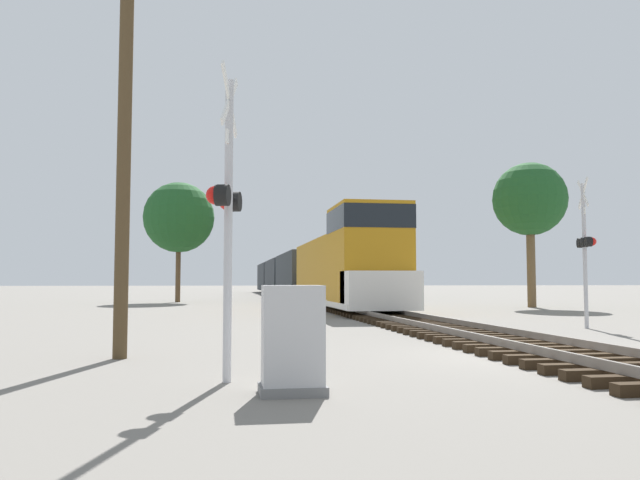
# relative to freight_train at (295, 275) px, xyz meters

# --- Properties ---
(ground_plane) EXTENTS (400.00, 400.00, 0.00)m
(ground_plane) POSITION_rel_freight_train_xyz_m (0.00, -41.85, -1.94)
(ground_plane) COLOR slate
(rail_track_bed) EXTENTS (2.60, 160.00, 0.31)m
(rail_track_bed) POSITION_rel_freight_train_xyz_m (0.00, -41.85, -1.80)
(rail_track_bed) COLOR black
(rail_track_bed) RESTS_ON ground
(freight_train) EXTENTS (2.93, 62.83, 4.62)m
(freight_train) POSITION_rel_freight_train_xyz_m (0.00, 0.00, 0.00)
(freight_train) COLOR #B77A14
(freight_train) RESTS_ON ground
(crossing_signal_near) EXTENTS (0.52, 1.01, 4.49)m
(crossing_signal_near) POSITION_rel_freight_train_xyz_m (-6.03, -43.89, 0.56)
(crossing_signal_near) COLOR #B7B7BC
(crossing_signal_near) RESTS_ON ground
(crossing_signal_far) EXTENTS (0.52, 1.01, 4.57)m
(crossing_signal_far) POSITION_rel_freight_train_xyz_m (4.83, -35.43, 0.60)
(crossing_signal_far) COLOR #B7B7BC
(crossing_signal_far) RESTS_ON ground
(relay_cabinet) EXTENTS (0.84, 0.63, 1.37)m
(relay_cabinet) POSITION_rel_freight_train_xyz_m (-5.19, -44.96, -1.27)
(relay_cabinet) COLOR slate
(relay_cabinet) RESTS_ON ground
(utility_pole) EXTENTS (1.80, 0.26, 9.89)m
(utility_pole) POSITION_rel_freight_train_xyz_m (-7.92, -40.89, 3.17)
(utility_pole) COLOR #4C3A23
(utility_pole) RESTS_ON ground
(tree_far_right) EXTENTS (4.03, 4.03, 7.97)m
(tree_far_right) POSITION_rel_freight_train_xyz_m (10.64, -20.92, 3.96)
(tree_far_right) COLOR brown
(tree_far_right) RESTS_ON ground
(tree_mid_background) EXTENTS (4.84, 4.84, 8.23)m
(tree_mid_background) POSITION_rel_freight_train_xyz_m (-9.08, -9.22, 3.86)
(tree_mid_background) COLOR brown
(tree_mid_background) RESTS_ON ground
(tree_deep_background) EXTENTS (4.21, 4.21, 7.88)m
(tree_deep_background) POSITION_rel_freight_train_xyz_m (8.15, 0.68, 3.81)
(tree_deep_background) COLOR brown
(tree_deep_background) RESTS_ON ground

